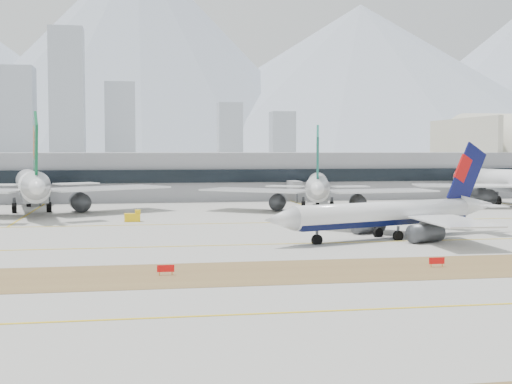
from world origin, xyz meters
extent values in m
plane|color=#A7A39C|center=(0.00, 0.00, 0.00)|extent=(3000.00, 3000.00, 0.00)
cube|color=brown|center=(0.00, -32.00, 0.02)|extent=(360.00, 18.00, 0.06)
cube|color=yellow|center=(0.00, -5.00, 0.03)|extent=(360.00, 0.45, 0.04)
cube|color=yellow|center=(0.00, -55.00, 0.03)|extent=(360.00, 0.45, 0.04)
cube|color=yellow|center=(0.00, 30.00, 0.03)|extent=(360.00, 0.45, 0.04)
cylinder|color=white|center=(28.36, -1.28, 4.60)|extent=(37.32, 17.29, 4.18)
cube|color=black|center=(28.36, -1.28, 3.45)|extent=(36.39, 16.44, 1.88)
cone|color=white|center=(7.69, -8.99, 4.60)|extent=(6.94, 5.96, 4.18)
cone|color=white|center=(50.28, 6.89, 5.13)|extent=(9.43, 6.89, 4.18)
cube|color=white|center=(28.93, 11.32, 3.98)|extent=(20.90, 21.60, 0.25)
cube|color=white|center=(46.88, 11.43, 5.44)|extent=(6.56, 6.90, 0.17)
cylinder|color=#3F4247|center=(28.26, 6.94, 1.67)|extent=(7.07, 5.17, 3.14)
cube|color=#3F4247|center=(28.26, 6.94, 2.93)|extent=(2.60, 1.22, 1.46)
cube|color=white|center=(37.04, -10.43, 3.98)|extent=(10.01, 20.88, 0.25)
cube|color=white|center=(50.68, 1.24, 5.44)|extent=(3.97, 6.01, 0.17)
cylinder|color=#3F4247|center=(33.67, -7.56, 1.67)|extent=(7.07, 5.17, 3.14)
cube|color=#3F4247|center=(33.67, -7.56, 2.93)|extent=(2.60, 1.22, 1.46)
cube|color=#0A0E43|center=(47.79, 5.96, 10.97)|extent=(9.82, 3.96, 13.11)
cube|color=#B80C0C|center=(46.79, 5.59, 12.38)|extent=(4.54, 2.06, 5.62)
cylinder|color=#3F4247|center=(14.73, -6.36, 1.26)|extent=(0.50, 0.50, 2.51)
cylinder|color=black|center=(14.73, -6.36, 0.73)|extent=(2.02, 1.34, 1.88)
cylinder|color=#3F4247|center=(30.31, -3.46, 1.26)|extent=(0.50, 0.50, 2.51)
cylinder|color=black|center=(30.31, -3.46, 0.73)|extent=(2.02, 1.34, 1.88)
cylinder|color=#3F4247|center=(28.41, 1.64, 1.26)|extent=(0.50, 0.50, 2.51)
cylinder|color=black|center=(28.41, 1.64, 0.73)|extent=(2.02, 1.34, 1.88)
cylinder|color=white|center=(-41.49, 66.65, 7.16)|extent=(14.97, 49.57, 6.51)
cube|color=slate|center=(-41.49, 66.65, 5.37)|extent=(13.84, 48.43, 2.93)
cone|color=white|center=(-46.43, 94.57, 7.16)|extent=(7.72, 8.53, 6.51)
cone|color=white|center=(-36.26, 37.05, 7.97)|extent=(8.31, 11.90, 6.51)
cube|color=white|center=(-22.94, 62.59, 6.18)|extent=(34.07, 28.70, 0.39)
cube|color=white|center=(-28.29, 40.54, 8.46)|extent=(10.29, 8.50, 0.26)
cylinder|color=#3F4247|center=(-29.27, 64.78, 2.60)|extent=(6.23, 8.92, 4.88)
cube|color=#3F4247|center=(-29.27, 64.78, 4.55)|extent=(1.08, 3.45, 2.28)
cube|color=#0B522C|center=(-36.85, 40.41, 15.70)|extent=(2.95, 13.50, 17.45)
cube|color=#D84B0C|center=(-37.09, 41.75, 17.60)|extent=(1.77, 6.17, 7.47)
cylinder|color=#3F4247|center=(-44.75, 85.05, 1.95)|extent=(0.78, 0.78, 3.90)
cylinder|color=black|center=(-44.75, 85.05, 1.14)|extent=(1.63, 3.08, 2.93)
cylinder|color=#3F4247|center=(-45.42, 64.56, 1.95)|extent=(0.78, 0.78, 3.90)
cylinder|color=black|center=(-45.42, 64.56, 1.14)|extent=(1.63, 3.08, 2.93)
cylinder|color=#3F4247|center=(-37.09, 66.04, 1.95)|extent=(0.78, 0.78, 3.90)
cylinder|color=black|center=(-37.09, 66.04, 1.14)|extent=(1.63, 3.08, 2.93)
cylinder|color=white|center=(32.67, 61.02, 6.36)|extent=(16.84, 43.73, 5.78)
cube|color=slate|center=(32.67, 61.02, 4.77)|extent=(15.78, 42.66, 2.60)
cone|color=white|center=(39.16, 85.37, 6.36)|extent=(7.31, 7.94, 5.78)
cone|color=white|center=(25.79, 35.21, 7.08)|extent=(8.09, 10.88, 5.78)
cube|color=white|center=(46.10, 50.80, 5.49)|extent=(29.11, 16.05, 0.35)
cube|color=white|center=(33.52, 35.03, 7.52)|extent=(8.31, 4.68, 0.23)
cylinder|color=#3F4247|center=(41.82, 54.93, 2.31)|extent=(6.07, 8.16, 4.34)
cube|color=#3F4247|center=(41.82, 54.93, 4.05)|extent=(1.20, 3.05, 2.02)
cube|color=white|center=(15.93, 58.84, 5.49)|extent=(29.83, 26.84, 0.35)
cube|color=white|center=(18.99, 38.90, 7.52)|extent=(9.11, 7.97, 0.23)
cylinder|color=#3F4247|center=(21.70, 60.29, 2.31)|extent=(6.07, 8.16, 4.34)
cube|color=#3F4247|center=(21.70, 60.29, 4.05)|extent=(1.20, 3.05, 2.02)
cube|color=#155C4E|center=(26.57, 38.14, 13.95)|extent=(3.62, 11.82, 15.51)
cube|color=#A4A9AD|center=(26.88, 39.31, 15.64)|extent=(2.02, 5.43, 6.64)
cylinder|color=#3F4247|center=(36.95, 77.07, 1.73)|extent=(0.69, 0.69, 3.47)
cylinder|color=black|center=(36.95, 77.07, 1.01)|extent=(1.65, 2.77, 2.60)
cylinder|color=#3F4247|center=(28.72, 60.82, 1.73)|extent=(0.69, 0.69, 3.47)
cylinder|color=black|center=(28.72, 60.82, 1.01)|extent=(1.65, 2.77, 2.60)
cylinder|color=#3F4247|center=(35.99, 58.88, 1.73)|extent=(0.69, 0.69, 3.47)
cylinder|color=black|center=(35.99, 58.88, 1.01)|extent=(1.65, 2.77, 2.60)
cylinder|color=white|center=(92.77, 71.35, 6.99)|extent=(13.89, 48.47, 6.36)
cube|color=slate|center=(92.77, 71.35, 5.25)|extent=(12.79, 47.37, 2.86)
cone|color=white|center=(88.38, 98.70, 6.99)|extent=(7.44, 8.26, 6.36)
cube|color=white|center=(76.93, 61.66, 6.04)|extent=(32.87, 20.44, 0.38)
cylinder|color=#3F4247|center=(82.08, 65.71, 2.54)|extent=(5.98, 8.66, 4.77)
cube|color=#3F4247|center=(82.08, 65.71, 4.45)|extent=(1.00, 3.37, 2.23)
cylinder|color=#3F4247|center=(89.87, 89.38, 1.91)|extent=(0.76, 0.76, 3.81)
cylinder|color=black|center=(89.87, 89.38, 1.11)|extent=(1.55, 3.00, 2.86)
cylinder|color=#3F4247|center=(88.90, 69.38, 1.91)|extent=(0.76, 0.76, 3.81)
cylinder|color=black|center=(88.90, 69.38, 1.11)|extent=(1.55, 3.00, 2.86)
cube|color=gray|center=(0.00, 115.00, 7.50)|extent=(280.00, 42.00, 15.00)
cube|color=black|center=(0.00, 93.50, 7.95)|extent=(280.00, 1.20, 4.00)
cube|color=beige|center=(110.00, 135.00, 14.10)|extent=(2.00, 57.00, 27.90)
cube|color=red|center=(-11.89, -32.00, 0.90)|extent=(2.20, 0.15, 0.90)
cylinder|color=orange|center=(-12.69, -32.00, 0.25)|extent=(0.10, 0.10, 0.50)
cylinder|color=orange|center=(-11.09, -32.00, 0.25)|extent=(0.10, 0.10, 0.50)
cube|color=red|center=(24.79, -32.00, 0.90)|extent=(2.20, 0.15, 0.90)
cylinder|color=orange|center=(23.99, -32.00, 0.25)|extent=(0.10, 0.10, 0.50)
cylinder|color=orange|center=(25.59, -32.00, 0.25)|extent=(0.10, 0.10, 0.50)
cube|color=yellow|center=(39.76, 46.00, 0.90)|extent=(3.50, 2.00, 1.80)
cube|color=yellow|center=(40.96, 46.00, 2.10)|extent=(1.20, 1.80, 1.00)
cylinder|color=black|center=(38.56, 45.20, 0.35)|extent=(0.70, 0.30, 0.70)
cylinder|color=black|center=(38.56, 46.80, 0.35)|extent=(0.70, 0.30, 0.70)
cylinder|color=black|center=(40.96, 45.20, 0.35)|extent=(0.70, 0.30, 0.70)
cylinder|color=black|center=(40.96, 46.80, 0.35)|extent=(0.70, 0.30, 0.70)
cube|color=yellow|center=(-16.03, 37.67, 0.90)|extent=(3.50, 2.00, 1.80)
cube|color=yellow|center=(-14.83, 37.67, 2.10)|extent=(1.20, 1.80, 1.00)
cylinder|color=black|center=(-17.23, 36.87, 0.35)|extent=(0.70, 0.30, 0.70)
cylinder|color=black|center=(-17.23, 38.47, 0.35)|extent=(0.70, 0.30, 0.70)
cylinder|color=black|center=(-14.83, 36.87, 0.35)|extent=(0.70, 0.30, 0.70)
cylinder|color=black|center=(-14.83, 38.47, 0.35)|extent=(0.70, 0.30, 0.70)
cube|color=#A0A9B6|center=(-105.00, 455.00, 40.00)|extent=(30.00, 27.00, 80.00)
cube|color=#A0A9B6|center=(-65.00, 450.00, 55.00)|extent=(26.00, 23.40, 110.00)
cube|color=#A0A9B6|center=(-25.00, 465.00, 35.00)|extent=(24.00, 21.60, 70.00)
cube|color=#A0A9B6|center=(65.00, 470.00, 27.50)|extent=(20.00, 18.00, 55.00)
cube|color=#A0A9B6|center=(110.00, 470.00, 24.00)|extent=(20.00, 18.00, 48.00)
cone|color=#9EA8B7|center=(0.00, 1400.00, 211.50)|extent=(900.00, 900.00, 470.00)
cone|color=#9EA8B7|center=(480.00, 1390.00, 157.50)|extent=(1120.00, 1120.00, 350.00)
camera|label=1|loc=(-15.98, -122.50, 16.02)|focal=50.00mm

